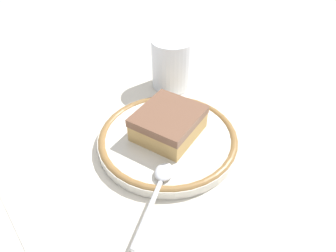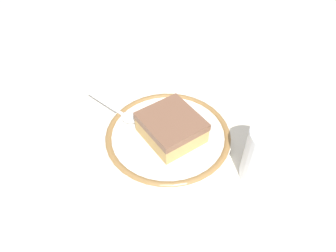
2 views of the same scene
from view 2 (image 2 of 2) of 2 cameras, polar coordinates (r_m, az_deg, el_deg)
name	(u,v)px [view 2 (image 2 of 2)]	position (r m, az deg, el deg)	size (l,w,h in m)	color
ground_plane	(180,156)	(0.53, 2.21, -5.38)	(2.40, 2.40, 0.00)	#B7B2A8
placemat	(180,156)	(0.53, 2.21, -5.33)	(0.55, 0.44, 0.00)	beige
plate	(168,136)	(0.55, 0.00, -1.84)	(0.22, 0.22, 0.02)	silver
cake_slice	(171,127)	(0.52, 0.60, -0.23)	(0.12, 0.11, 0.04)	tan
spoon	(121,113)	(0.58, -8.36, 2.34)	(0.12, 0.08, 0.01)	silver
cup	(269,158)	(0.50, 17.71, -5.47)	(0.08, 0.08, 0.09)	white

